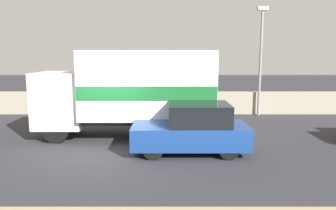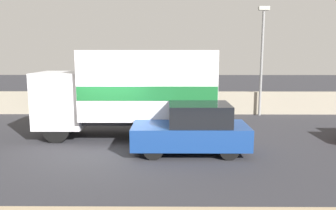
{
  "view_description": "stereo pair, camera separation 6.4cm",
  "coord_description": "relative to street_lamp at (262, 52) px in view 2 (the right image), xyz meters",
  "views": [
    {
      "loc": [
        2.14,
        -11.32,
        3.45
      ],
      "look_at": [
        2.13,
        0.81,
        1.51
      ],
      "focal_mm": 35.0,
      "sensor_mm": 36.0,
      "label": 1
    },
    {
      "loc": [
        2.21,
        -11.32,
        3.45
      ],
      "look_at": [
        2.13,
        0.81,
        1.51
      ],
      "focal_mm": 35.0,
      "sensor_mm": 36.0,
      "label": 2
    }
  ],
  "objects": [
    {
      "name": "stone_wall_backdrop",
      "position": [
        -7.19,
        0.41,
        -2.84
      ],
      "size": [
        60.0,
        0.35,
        1.26
      ],
      "color": "#A39984",
      "rests_on": "ground_plane"
    },
    {
      "name": "ground_plane",
      "position": [
        -7.19,
        -6.64,
        -3.47
      ],
      "size": [
        80.0,
        80.0,
        0.0
      ],
      "primitive_type": "plane",
      "color": "#2D2D33"
    },
    {
      "name": "car_hatchback",
      "position": [
        -4.19,
        -6.9,
        -2.64
      ],
      "size": [
        3.98,
        1.83,
        1.73
      ],
      "rotation": [
        0.0,
        0.0,
        3.14
      ],
      "color": "navy",
      "rests_on": "ground_plane"
    },
    {
      "name": "box_truck",
      "position": [
        -6.41,
        -4.77,
        -1.5
      ],
      "size": [
        7.12,
        2.59,
        3.54
      ],
      "rotation": [
        0.0,
        0.0,
        3.14
      ],
      "color": "silver",
      "rests_on": "ground_plane"
    },
    {
      "name": "street_lamp",
      "position": [
        0.0,
        0.0,
        0.0
      ],
      "size": [
        0.56,
        0.28,
        5.88
      ],
      "color": "gray",
      "rests_on": "ground_plane"
    }
  ]
}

